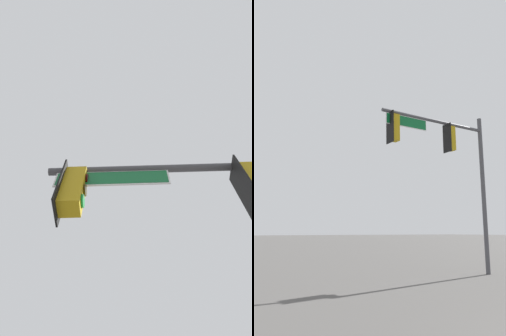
# 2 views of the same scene
# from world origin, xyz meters

# --- Properties ---
(signal_pole_near) EXTENTS (5.58, 0.69, 7.23)m
(signal_pole_near) POSITION_xyz_m (-4.31, -8.74, 5.21)
(signal_pole_near) COLOR #47474C
(signal_pole_near) RESTS_ON ground_plane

